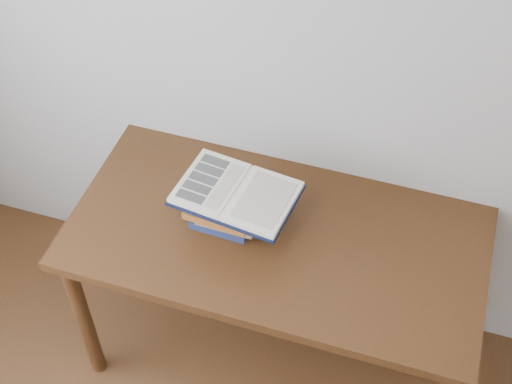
% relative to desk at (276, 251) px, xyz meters
% --- Properties ---
extents(desk, '(1.48, 0.74, 0.79)m').
position_rel_desk_xyz_m(desk, '(0.00, 0.00, 0.00)').
color(desk, '#442511').
rests_on(desk, ground).
extents(book_stack, '(0.25, 0.19, 0.15)m').
position_rel_desk_xyz_m(book_stack, '(-0.19, 0.00, 0.17)').
color(book_stack, navy).
rests_on(book_stack, desk).
extents(open_book, '(0.43, 0.33, 0.03)m').
position_rel_desk_xyz_m(open_book, '(-0.15, 0.00, 0.26)').
color(open_book, black).
rests_on(open_book, book_stack).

